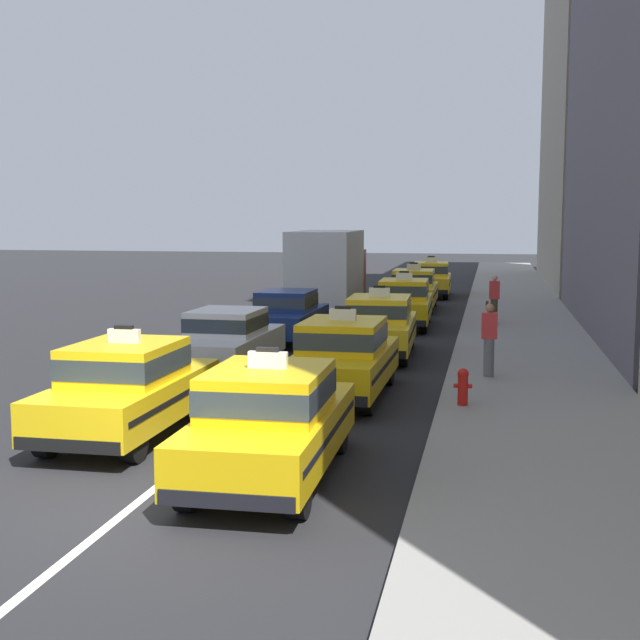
{
  "coord_description": "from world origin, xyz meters",
  "views": [
    {
      "loc": [
        4.57,
        -10.08,
        3.79
      ],
      "look_at": [
        0.5,
        10.06,
        1.3
      ],
      "focal_mm": 47.65,
      "sensor_mm": 36.0,
      "label": 1
    }
  ],
  "objects_px": {
    "box_truck_left_fourth": "(329,269)",
    "taxi_right_second": "(343,357)",
    "taxi_right_fifth": "(414,289)",
    "pedestrian_near_crosswalk": "(489,340)",
    "pedestrian_mid_block": "(494,299)",
    "taxi_left_nearest": "(128,387)",
    "taxi_right_sixth": "(431,278)",
    "fire_hydrant": "(463,385)",
    "sedan_left_third": "(287,314)",
    "taxi_right_fourth": "(404,302)",
    "sedan_left_second": "(228,339)",
    "taxi_right_nearest": "(270,420)",
    "taxi_right_third": "(379,325)"
  },
  "relations": [
    {
      "from": "taxi_left_nearest",
      "to": "taxi_right_fifth",
      "type": "relative_size",
      "value": 0.99
    },
    {
      "from": "taxi_right_nearest",
      "to": "taxi_right_fifth",
      "type": "distance_m",
      "value": 23.22
    },
    {
      "from": "sedan_left_second",
      "to": "taxi_right_sixth",
      "type": "distance_m",
      "value": 21.55
    },
    {
      "from": "taxi_right_second",
      "to": "taxi_right_fifth",
      "type": "distance_m",
      "value": 17.45
    },
    {
      "from": "taxi_right_nearest",
      "to": "box_truck_left_fourth",
      "type": "bearing_deg",
      "value": 98.52
    },
    {
      "from": "taxi_right_sixth",
      "to": "pedestrian_near_crosswalk",
      "type": "height_order",
      "value": "taxi_right_sixth"
    },
    {
      "from": "taxi_left_nearest",
      "to": "taxi_right_fourth",
      "type": "height_order",
      "value": "same"
    },
    {
      "from": "taxi_left_nearest",
      "to": "taxi_right_nearest",
      "type": "relative_size",
      "value": 0.99
    },
    {
      "from": "sedan_left_third",
      "to": "taxi_right_sixth",
      "type": "distance_m",
      "value": 16.14
    },
    {
      "from": "sedan_left_third",
      "to": "box_truck_left_fourth",
      "type": "relative_size",
      "value": 0.61
    },
    {
      "from": "sedan_left_second",
      "to": "pedestrian_mid_block",
      "type": "distance_m",
      "value": 11.99
    },
    {
      "from": "taxi_right_sixth",
      "to": "taxi_right_fourth",
      "type": "bearing_deg",
      "value": -90.56
    },
    {
      "from": "taxi_left_nearest",
      "to": "taxi_right_fourth",
      "type": "xyz_separation_m",
      "value": [
        3.19,
        15.68,
        0.0
      ]
    },
    {
      "from": "taxi_left_nearest",
      "to": "taxi_right_sixth",
      "type": "xyz_separation_m",
      "value": [
        3.3,
        27.33,
        0.0
      ]
    },
    {
      "from": "taxi_right_second",
      "to": "pedestrian_mid_block",
      "type": "xyz_separation_m",
      "value": [
        3.12,
        12.34,
        0.11
      ]
    },
    {
      "from": "taxi_right_fourth",
      "to": "pedestrian_near_crosswalk",
      "type": "distance_m",
      "value": 9.98
    },
    {
      "from": "fire_hydrant",
      "to": "taxi_right_second",
      "type": "bearing_deg",
      "value": 160.23
    },
    {
      "from": "taxi_right_second",
      "to": "taxi_right_fourth",
      "type": "bearing_deg",
      "value": 89.62
    },
    {
      "from": "taxi_right_fourth",
      "to": "taxi_right_sixth",
      "type": "xyz_separation_m",
      "value": [
        0.11,
        11.65,
        0.0
      ]
    },
    {
      "from": "box_truck_left_fourth",
      "to": "taxi_right_third",
      "type": "relative_size",
      "value": 1.52
    },
    {
      "from": "taxi_left_nearest",
      "to": "taxi_right_nearest",
      "type": "height_order",
      "value": "same"
    },
    {
      "from": "taxi_right_third",
      "to": "pedestrian_near_crosswalk",
      "type": "height_order",
      "value": "taxi_right_third"
    },
    {
      "from": "taxi_right_third",
      "to": "box_truck_left_fourth",
      "type": "bearing_deg",
      "value": 108.28
    },
    {
      "from": "taxi_left_nearest",
      "to": "sedan_left_third",
      "type": "height_order",
      "value": "taxi_left_nearest"
    },
    {
      "from": "pedestrian_mid_block",
      "to": "fire_hydrant",
      "type": "distance_m",
      "value": 13.27
    },
    {
      "from": "sedan_left_third",
      "to": "taxi_right_nearest",
      "type": "relative_size",
      "value": 0.94
    },
    {
      "from": "sedan_left_second",
      "to": "pedestrian_near_crosswalk",
      "type": "relative_size",
      "value": 2.57
    },
    {
      "from": "taxi_right_nearest",
      "to": "pedestrian_near_crosswalk",
      "type": "height_order",
      "value": "taxi_right_nearest"
    },
    {
      "from": "box_truck_left_fourth",
      "to": "taxi_right_third",
      "type": "xyz_separation_m",
      "value": [
        3.31,
        -10.01,
        -0.9
      ]
    },
    {
      "from": "taxi_right_fifth",
      "to": "pedestrian_near_crosswalk",
      "type": "distance_m",
      "value": 15.51
    },
    {
      "from": "box_truck_left_fourth",
      "to": "taxi_right_second",
      "type": "distance_m",
      "value": 15.8
    },
    {
      "from": "taxi_left_nearest",
      "to": "taxi_right_sixth",
      "type": "distance_m",
      "value": 27.53
    },
    {
      "from": "taxi_right_second",
      "to": "pedestrian_mid_block",
      "type": "bearing_deg",
      "value": 75.79
    },
    {
      "from": "taxi_right_fourth",
      "to": "taxi_right_sixth",
      "type": "relative_size",
      "value": 1.0
    },
    {
      "from": "sedan_left_second",
      "to": "pedestrian_near_crosswalk",
      "type": "distance_m",
      "value": 6.24
    },
    {
      "from": "taxi_right_sixth",
      "to": "sedan_left_third",
      "type": "bearing_deg",
      "value": -101.68
    },
    {
      "from": "taxi_right_second",
      "to": "taxi_right_fourth",
      "type": "relative_size",
      "value": 0.99
    },
    {
      "from": "pedestrian_mid_block",
      "to": "fire_hydrant",
      "type": "height_order",
      "value": "pedestrian_mid_block"
    },
    {
      "from": "sedan_left_third",
      "to": "taxi_right_third",
      "type": "relative_size",
      "value": 0.93
    },
    {
      "from": "pedestrian_mid_block",
      "to": "box_truck_left_fourth",
      "type": "bearing_deg",
      "value": 154.08
    },
    {
      "from": "taxi_right_nearest",
      "to": "fire_hydrant",
      "type": "distance_m",
      "value": 5.53
    },
    {
      "from": "taxi_right_fourth",
      "to": "taxi_right_fifth",
      "type": "distance_m",
      "value": 5.65
    },
    {
      "from": "taxi_right_fourth",
      "to": "pedestrian_mid_block",
      "type": "relative_size",
      "value": 2.75
    },
    {
      "from": "taxi_right_fifth",
      "to": "pedestrian_near_crosswalk",
      "type": "xyz_separation_m",
      "value": [
        3.1,
        -15.2,
        0.13
      ]
    },
    {
      "from": "taxi_right_third",
      "to": "sedan_left_second",
      "type": "bearing_deg",
      "value": -135.28
    },
    {
      "from": "sedan_left_second",
      "to": "fire_hydrant",
      "type": "distance_m",
      "value": 6.53
    },
    {
      "from": "taxi_right_second",
      "to": "taxi_right_third",
      "type": "distance_m",
      "value": 5.43
    },
    {
      "from": "box_truck_left_fourth",
      "to": "taxi_right_nearest",
      "type": "distance_m",
      "value": 21.47
    },
    {
      "from": "taxi_right_third",
      "to": "taxi_right_fifth",
      "type": "relative_size",
      "value": 1.01
    },
    {
      "from": "sedan_left_second",
      "to": "taxi_right_fifth",
      "type": "distance_m",
      "value": 15.59
    }
  ]
}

